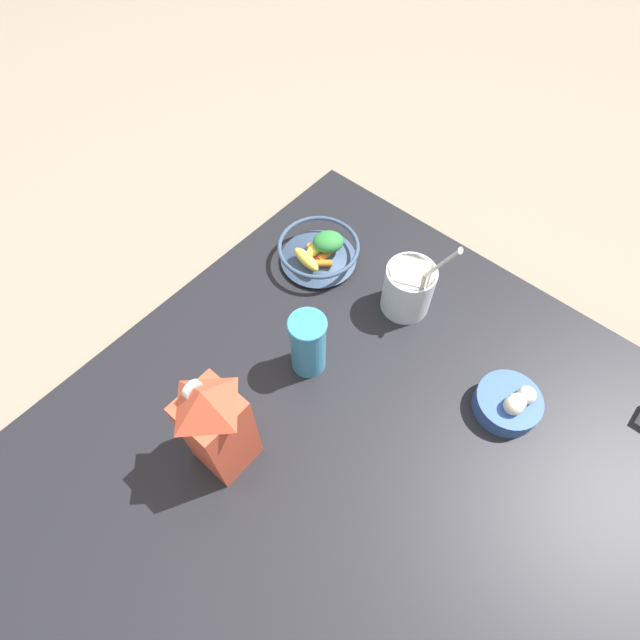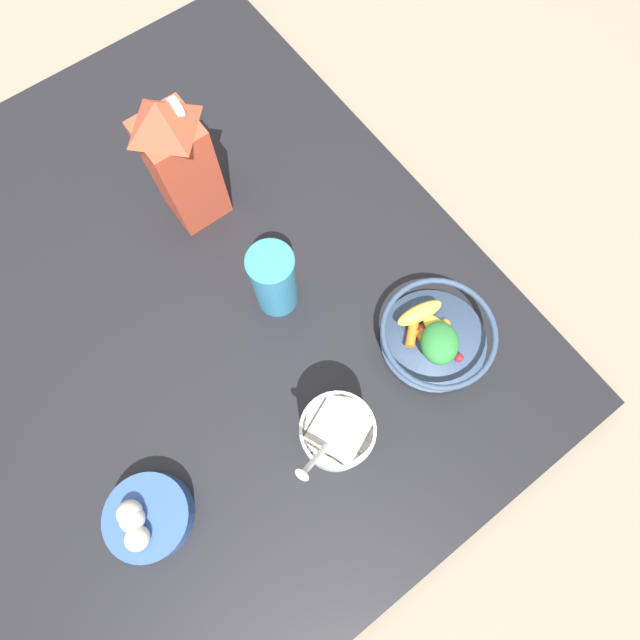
# 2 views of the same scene
# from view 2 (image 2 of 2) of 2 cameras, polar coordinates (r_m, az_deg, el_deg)

# --- Properties ---
(ground_plane) EXTENTS (6.00, 6.00, 0.00)m
(ground_plane) POSITION_cam_2_polar(r_m,az_deg,el_deg) (0.96, -19.79, -2.02)
(ground_plane) COLOR gray
(countertop) EXTENTS (1.19, 1.19, 0.04)m
(countertop) POSITION_cam_2_polar(r_m,az_deg,el_deg) (0.94, -20.15, -1.71)
(countertop) COLOR black
(countertop) RESTS_ON ground_plane
(fruit_bowl) EXTENTS (0.19, 0.19, 0.09)m
(fruit_bowl) POSITION_cam_2_polar(r_m,az_deg,el_deg) (0.85, 13.13, -1.72)
(fruit_bowl) COLOR #384C6B
(fruit_bowl) RESTS_ON countertop
(milk_carton) EXTENTS (0.09, 0.09, 0.27)m
(milk_carton) POSITION_cam_2_polar(r_m,az_deg,el_deg) (0.89, -15.69, 17.04)
(milk_carton) COLOR #CC4C33
(milk_carton) RESTS_ON countertop
(yogurt_tub) EXTENTS (0.11, 0.14, 0.23)m
(yogurt_tub) POSITION_cam_2_polar(r_m,az_deg,el_deg) (0.77, 1.90, -12.81)
(yogurt_tub) COLOR silver
(yogurt_tub) RESTS_ON countertop
(drinking_cup) EXTENTS (0.08, 0.08, 0.16)m
(drinking_cup) POSITION_cam_2_polar(r_m,az_deg,el_deg) (0.82, -5.30, 4.58)
(drinking_cup) COLOR #3893C6
(drinking_cup) RESTS_ON countertop
(garlic_bowl) EXTENTS (0.13, 0.13, 0.07)m
(garlic_bowl) POSITION_cam_2_polar(r_m,az_deg,el_deg) (0.84, -19.20, -20.54)
(garlic_bowl) COLOR #3356A3
(garlic_bowl) RESTS_ON countertop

